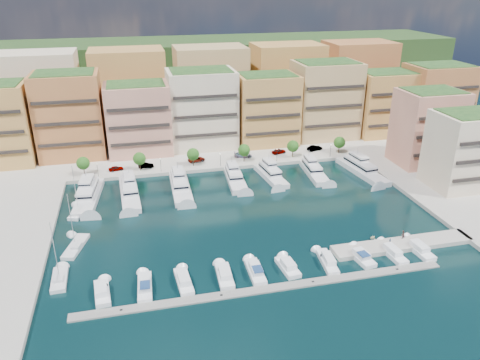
{
  "coord_description": "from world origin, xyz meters",
  "views": [
    {
      "loc": [
        -25.0,
        -99.41,
        54.12
      ],
      "look_at": [
        0.69,
        8.31,
        6.0
      ],
      "focal_mm": 35.0,
      "sensor_mm": 36.0,
      "label": 1
    }
  ],
  "objects_px": {
    "yacht_4": "(270,174)",
    "sailboat_2": "(79,213)",
    "cruiser_3": "(225,276)",
    "sailboat_1": "(76,247)",
    "yacht_6": "(361,169)",
    "sailboat_0": "(60,280)",
    "tree_5": "(339,142)",
    "person_0": "(390,242)",
    "lamppost_2": "(220,158)",
    "tender_1": "(373,237)",
    "tree_3": "(244,150)",
    "tree_0": "(83,163)",
    "yacht_2": "(180,185)",
    "tree_2": "(193,154)",
    "cruiser_2": "(184,282)",
    "yacht_3": "(235,178)",
    "person_1": "(403,234)",
    "cruiser_6": "(327,262)",
    "lamppost_3": "(277,153)",
    "car_4": "(279,151)",
    "tree_4": "(293,146)",
    "car_2": "(197,159)",
    "cruiser_4": "(255,272)",
    "cruiser_8": "(392,253)",
    "lamppost_0": "(97,168)",
    "lamppost_4": "(331,148)",
    "yacht_0": "(89,194)",
    "cruiser_7": "(361,257)",
    "tree_1": "(139,159)",
    "cruiser_0": "(102,293)",
    "tender_3": "(408,236)",
    "yacht_5": "(313,170)",
    "car_0": "(116,168)",
    "yacht_1": "(129,191)"
  },
  "relations": [
    {
      "from": "yacht_4",
      "to": "sailboat_2",
      "type": "distance_m",
      "value": 53.97
    },
    {
      "from": "cruiser_3",
      "to": "sailboat_1",
      "type": "distance_m",
      "value": 34.52
    },
    {
      "from": "yacht_6",
      "to": "sailboat_0",
      "type": "relative_size",
      "value": 1.71
    },
    {
      "from": "tree_5",
      "to": "person_0",
      "type": "distance_m",
      "value": 57.53
    },
    {
      "from": "lamppost_2",
      "to": "tender_1",
      "type": "height_order",
      "value": "lamppost_2"
    },
    {
      "from": "tree_3",
      "to": "yacht_4",
      "type": "height_order",
      "value": "tree_3"
    },
    {
      "from": "tree_0",
      "to": "yacht_2",
      "type": "distance_m",
      "value": 30.07
    },
    {
      "from": "yacht_4",
      "to": "sailboat_1",
      "type": "bearing_deg",
      "value": -152.36
    },
    {
      "from": "tree_2",
      "to": "person_0",
      "type": "bearing_deg",
      "value": -58.25
    },
    {
      "from": "tree_2",
      "to": "cruiser_2",
      "type": "relative_size",
      "value": 0.65
    },
    {
      "from": "yacht_3",
      "to": "person_1",
      "type": "height_order",
      "value": "yacht_3"
    },
    {
      "from": "cruiser_6",
      "to": "sailboat_1",
      "type": "height_order",
      "value": "sailboat_1"
    },
    {
      "from": "lamppost_3",
      "to": "cruiser_3",
      "type": "height_order",
      "value": "lamppost_3"
    },
    {
      "from": "tree_0",
      "to": "sailboat_2",
      "type": "bearing_deg",
      "value": -89.99
    },
    {
      "from": "car_4",
      "to": "person_1",
      "type": "distance_m",
      "value": 59.01
    },
    {
      "from": "tree_4",
      "to": "yacht_3",
      "type": "relative_size",
      "value": 0.32
    },
    {
      "from": "lamppost_2",
      "to": "yacht_2",
      "type": "distance_m",
      "value": 18.35
    },
    {
      "from": "sailboat_0",
      "to": "car_4",
      "type": "distance_m",
      "value": 83.79
    },
    {
      "from": "car_2",
      "to": "car_4",
      "type": "relative_size",
      "value": 1.12
    },
    {
      "from": "cruiser_4",
      "to": "tender_1",
      "type": "xyz_separation_m",
      "value": [
        29.25,
        7.07,
        -0.15
      ]
    },
    {
      "from": "tree_5",
      "to": "cruiser_4",
      "type": "xyz_separation_m",
      "value": [
        -44.02,
        -58.12,
        -4.17
      ]
    },
    {
      "from": "cruiser_3",
      "to": "cruiser_8",
      "type": "height_order",
      "value": "same"
    },
    {
      "from": "lamppost_0",
      "to": "lamppost_3",
      "type": "bearing_deg",
      "value": 0.0
    },
    {
      "from": "lamppost_4",
      "to": "yacht_0",
      "type": "height_order",
      "value": "yacht_0"
    },
    {
      "from": "yacht_2",
      "to": "cruiser_7",
      "type": "distance_m",
      "value": 54.61
    },
    {
      "from": "cruiser_4",
      "to": "cruiser_7",
      "type": "bearing_deg",
      "value": 0.03
    },
    {
      "from": "tree_1",
      "to": "cruiser_0",
      "type": "height_order",
      "value": "tree_1"
    },
    {
      "from": "cruiser_3",
      "to": "tender_3",
      "type": "height_order",
      "value": "cruiser_3"
    },
    {
      "from": "yacht_5",
      "to": "person_1",
      "type": "height_order",
      "value": "yacht_5"
    },
    {
      "from": "tree_0",
      "to": "yacht_5",
      "type": "bearing_deg",
      "value": -10.73
    },
    {
      "from": "tree_5",
      "to": "lamppost_2",
      "type": "xyz_separation_m",
      "value": [
        -40.0,
        -2.3,
        -0.92
      ]
    },
    {
      "from": "lamppost_3",
      "to": "sailboat_0",
      "type": "relative_size",
      "value": 0.32
    },
    {
      "from": "cruiser_0",
      "to": "car_0",
      "type": "xyz_separation_m",
      "value": [
        2.3,
        59.56,
        1.18
      ]
    },
    {
      "from": "cruiser_3",
      "to": "sailboat_2",
      "type": "xyz_separation_m",
      "value": [
        -29.75,
        35.06,
        -0.23
      ]
    },
    {
      "from": "yacht_1",
      "to": "sailboat_1",
      "type": "height_order",
      "value": "sailboat_1"
    },
    {
      "from": "cruiser_0",
      "to": "yacht_4",
      "type": "bearing_deg",
      "value": 44.7
    },
    {
      "from": "lamppost_4",
      "to": "yacht_5",
      "type": "xyz_separation_m",
      "value": [
        -9.75,
        -10.25,
        -2.62
      ]
    },
    {
      "from": "tree_5",
      "to": "yacht_4",
      "type": "height_order",
      "value": "tree_5"
    },
    {
      "from": "cruiser_8",
      "to": "yacht_6",
      "type": "bearing_deg",
      "value": 71.22
    },
    {
      "from": "sailboat_0",
      "to": "yacht_1",
      "type": "bearing_deg",
      "value": 69.18
    },
    {
      "from": "cruiser_8",
      "to": "tender_3",
      "type": "bearing_deg",
      "value": 36.84
    },
    {
      "from": "sailboat_2",
      "to": "car_4",
      "type": "relative_size",
      "value": 2.75
    },
    {
      "from": "sailboat_0",
      "to": "sailboat_2",
      "type": "height_order",
      "value": "same"
    },
    {
      "from": "sailboat_2",
      "to": "car_2",
      "type": "xyz_separation_m",
      "value": [
        33.48,
        26.34,
        1.43
      ]
    },
    {
      "from": "tree_4",
      "to": "sailboat_2",
      "type": "height_order",
      "value": "sailboat_2"
    },
    {
      "from": "tree_4",
      "to": "yacht_4",
      "type": "xyz_separation_m",
      "value": [
        -11.11,
        -12.31,
        -3.65
      ]
    },
    {
      "from": "tender_3",
      "to": "yacht_0",
      "type": "bearing_deg",
      "value": 47.7
    },
    {
      "from": "tree_1",
      "to": "yacht_1",
      "type": "height_order",
      "value": "tree_1"
    },
    {
      "from": "lamppost_4",
      "to": "yacht_5",
      "type": "distance_m",
      "value": 14.39
    },
    {
      "from": "cruiser_3",
      "to": "tree_3",
      "type": "bearing_deg",
      "value": 72.56
    }
  ]
}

